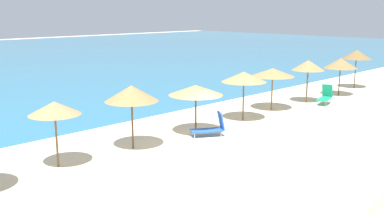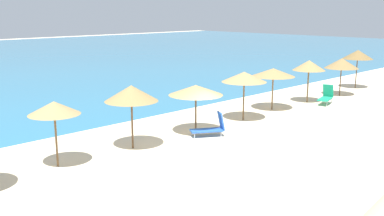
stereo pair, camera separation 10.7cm
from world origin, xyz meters
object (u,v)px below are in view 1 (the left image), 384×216
Objects in this scene: beach_umbrella_5 at (196,90)px; beach_umbrella_7 at (273,72)px; beach_umbrella_6 at (244,77)px; lounge_chair_2 at (211,127)px; lounge_chair_0 at (325,96)px; beach_umbrella_4 at (132,93)px; beach_umbrella_8 at (308,65)px; beach_umbrella_10 at (357,54)px; beach_umbrella_9 at (341,63)px; beach_umbrella_3 at (55,108)px.

beach_umbrella_7 is (7.01, 0.55, 0.11)m from beach_umbrella_5.
lounge_chair_2 is (-3.57, -0.96, -1.93)m from beach_umbrella_6.
beach_umbrella_7 is 4.40m from lounge_chair_0.
lounge_chair_0 is 0.99× the size of lounge_chair_2.
beach_umbrella_4 is at bearing -178.27° from beach_umbrella_7.
beach_umbrella_8 is 2.23m from lounge_chair_0.
beach_umbrella_5 is 0.90× the size of beach_umbrella_10.
beach_umbrella_9 is 0.89× the size of beach_umbrella_10.
lounge_chair_0 is at bearing -4.70° from beach_umbrella_5.
beach_umbrella_5 is 0.96× the size of beach_umbrella_8.
lounge_chair_2 is at bearing -168.45° from beach_umbrella_7.
beach_umbrella_4 is at bearing 179.00° from beach_umbrella_9.
beach_umbrella_4 reaches higher than lounge_chair_0.
beach_umbrella_5 is 1.91m from lounge_chair_2.
beach_umbrella_9 is at bearing -170.34° from beach_umbrella_10.
beach_umbrella_7 is at bearing 4.51° from beach_umbrella_5.
beach_umbrella_10 is at bearing 2.34° from beach_umbrella_8.
beach_umbrella_10 reaches higher than beach_umbrella_5.
beach_umbrella_3 is 0.98× the size of beach_umbrella_9.
beach_umbrella_4 is 1.63× the size of lounge_chair_2.
beach_umbrella_8 is at bearing 0.06° from beach_umbrella_4.
beach_umbrella_6 is (7.38, -0.12, -0.05)m from beach_umbrella_4.
beach_umbrella_4 reaches higher than beach_umbrella_7.
lounge_chair_2 is at bearing -77.09° from beach_umbrella_5.
beach_umbrella_6 is 1.56× the size of lounge_chair_2.
lounge_chair_2 is at bearing -15.73° from beach_umbrella_4.
lounge_chair_0 is at bearing -20.87° from beach_umbrella_7.
beach_umbrella_10 is (10.78, -0.01, 0.32)m from beach_umbrella_7.
beach_umbrella_4 is 3.63m from beach_umbrella_5.
beach_umbrella_8 reaches higher than beach_umbrella_5.
beach_umbrella_3 is at bearing -179.31° from beach_umbrella_7.
beach_umbrella_4 is at bearing 176.33° from beach_umbrella_5.
beach_umbrella_10 is (24.86, 0.16, 0.28)m from beach_umbrella_3.
beach_umbrella_6 is 6.67m from beach_umbrella_8.
beach_umbrella_5 is 17.80m from beach_umbrella_10.
beach_umbrella_9 reaches higher than beach_umbrella_7.
lounge_chair_0 is (7.03, -1.00, -1.85)m from beach_umbrella_6.
lounge_chair_0 is (-7.00, -1.43, -2.06)m from beach_umbrella_10.
beach_umbrella_10 is at bearing 0.37° from beach_umbrella_3.
beach_umbrella_8 is (3.42, -0.31, 0.15)m from beach_umbrella_7.
lounge_chair_0 is at bearing -4.44° from beach_umbrella_4.
beach_umbrella_6 reaches higher than lounge_chair_0.
lounge_chair_2 is at bearing -165.00° from beach_umbrella_6.
beach_umbrella_5 is 7.04m from beach_umbrella_7.
beach_umbrella_6 is at bearing 66.65° from lounge_chair_0.
beach_umbrella_4 is 1.08× the size of beach_umbrella_7.
beach_umbrella_9 is (14.13, -0.08, 0.12)m from beach_umbrella_5.
beach_umbrella_10 reaches higher than beach_umbrella_4.
beach_umbrella_5 is 3.77m from beach_umbrella_6.
beach_umbrella_5 is (3.61, -0.23, -0.28)m from beach_umbrella_4.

